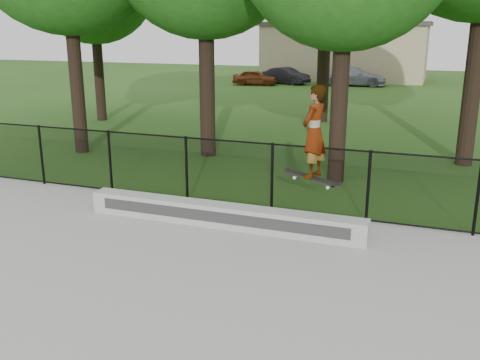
% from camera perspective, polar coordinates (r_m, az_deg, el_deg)
% --- Properties ---
extents(grind_ledge, '(5.72, 0.40, 0.45)m').
position_cam_1_polar(grind_ledge, '(10.60, -1.97, -3.78)').
color(grind_ledge, '#B1B1AC').
rests_on(grind_ledge, concrete_slab).
extents(car_a, '(3.23, 1.74, 1.05)m').
position_cam_1_polar(car_a, '(37.95, 1.60, 10.88)').
color(car_a, brown).
rests_on(car_a, ground).
extents(car_b, '(3.39, 2.24, 1.15)m').
position_cam_1_polar(car_b, '(38.92, 4.95, 11.02)').
color(car_b, black).
rests_on(car_b, ground).
extents(car_c, '(4.10, 1.94, 1.27)m').
position_cam_1_polar(car_c, '(38.34, 12.05, 10.76)').
color(car_c, '#8C8E9E').
rests_on(car_c, ground).
extents(skater_airborne, '(0.83, 0.66, 1.79)m').
position_cam_1_polar(skater_airborne, '(9.36, 7.91, 4.90)').
color(skater_airborne, black).
rests_on(skater_airborne, ground).
extents(chainlink_fence, '(16.06, 0.06, 1.50)m').
position_cam_1_polar(chainlink_fence, '(12.01, -5.72, 1.17)').
color(chainlink_fence, black).
rests_on(chainlink_fence, concrete_slab).
extents(distant_building, '(12.40, 6.40, 4.30)m').
position_cam_1_polar(distant_building, '(43.15, 11.13, 13.38)').
color(distant_building, tan).
rests_on(distant_building, ground).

